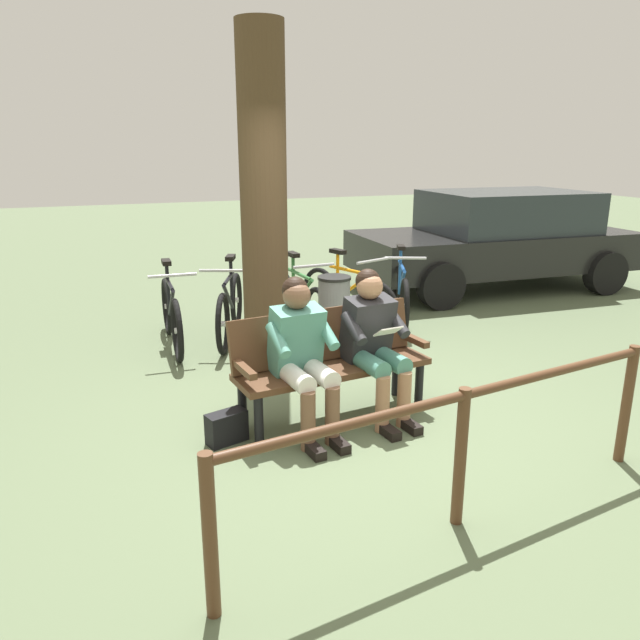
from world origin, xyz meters
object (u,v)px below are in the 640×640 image
Objects in this scene: litter_bin at (334,313)px; bicycle_blue at (172,315)px; bicycle_purple at (230,309)px; parked_car at (497,238)px; bicycle_orange at (348,299)px; bicycle_green at (299,304)px; tree_trunk at (264,202)px; person_reading at (374,337)px; bench at (329,356)px; person_companion at (302,349)px; handbag at (227,427)px; bicycle_black at (401,293)px.

bicycle_blue is (1.61, -0.75, -0.05)m from litter_bin.
parked_car is (-4.43, -1.05, 0.41)m from bicycle_purple.
parked_car reaches higher than bicycle_orange.
tree_trunk is at bearing -42.88° from bicycle_green.
person_reading is 2.50m from bicycle_orange.
bench is 1.04× the size of bicycle_purple.
person_companion is 4.00× the size of handbag.
bicycle_orange and bicycle_green have the same top height.
bicycle_blue is at bearing -68.10° from person_reading.
bicycle_black is 2.15m from bicycle_purple.
bicycle_orange is (-1.47, -2.40, -0.30)m from person_companion.
bicycle_orange is (0.73, -0.00, 0.00)m from bicycle_black.
litter_bin is at bearing -120.22° from bench.
tree_trunk is 4.00× the size of litter_bin.
bicycle_green and bicycle_purple have the same top height.
parked_car is (-4.17, -3.33, 0.27)m from bench.
tree_trunk is 1.71m from bicycle_blue.
tree_trunk is 2.00× the size of bicycle_orange.
person_companion is 0.71× the size of bicycle_blue.
bicycle_orange is (-2.06, -2.38, 0.24)m from handbag.
handbag is 0.19× the size of bicycle_black.
bicycle_orange is at bearing 91.18° from bicycle_blue.
bicycle_green is at bearing -65.90° from bicycle_black.
litter_bin is 0.51× the size of bicycle_purple.
litter_bin is 0.52× the size of bicycle_black.
bicycle_orange is 2.08m from bicycle_blue.
person_reading is 4.00× the size of handbag.
bicycle_black is (-2.19, -2.40, -0.30)m from person_companion.
person_reading and person_companion have the same top height.
bicycle_black is 0.36× the size of parked_car.
parked_car reaches higher than handbag.
person_companion is 0.76× the size of bicycle_purple.
parked_car is at bearing 104.52° from bicycle_blue.
bicycle_purple is (-0.64, -2.45, 0.24)m from handbag.
bench is 0.98× the size of bicycle_green.
bicycle_purple is 4.57m from parked_car.
parked_car reaches higher than litter_bin.
parked_car is at bearing -147.11° from bench.
person_reading is at bearing 45.71° from parked_car.
parked_car is at bearing 104.42° from bicycle_green.
bicycle_blue is (1.46, -0.06, 0.00)m from bicycle_green.
bicycle_purple and bicycle_blue have the same top height.
parked_car is (-3.63, -1.13, 0.41)m from bicycle_green.
parked_car reaches higher than bicycle_green.
bicycle_black is at bearing 87.17° from bicycle_green.
bicycle_orange is (-1.16, -2.21, -0.15)m from bench.
bicycle_green is at bearing -108.06° from bicycle_orange.
person_reading is 2.82m from bicycle_black.
person_companion is at bearing -18.36° from bicycle_black.
person_reading is 0.28× the size of parked_car.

